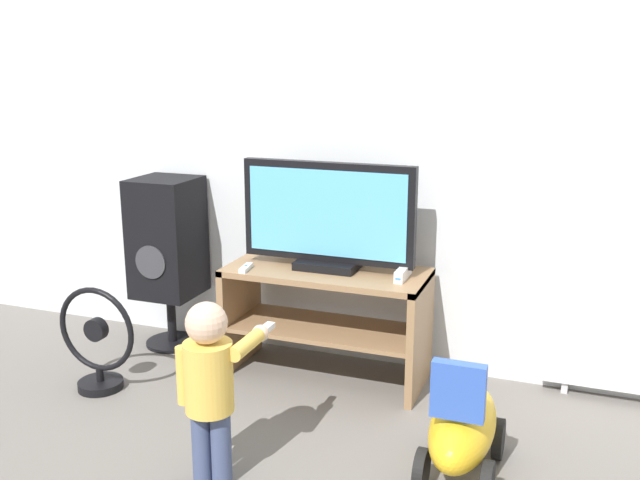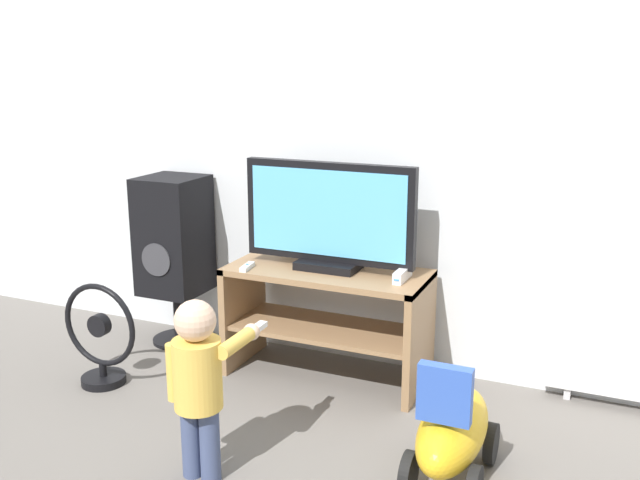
# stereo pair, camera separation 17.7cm
# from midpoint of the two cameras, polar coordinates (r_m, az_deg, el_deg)

# --- Properties ---
(ground_plane) EXTENTS (16.00, 16.00, 0.00)m
(ground_plane) POSITION_cam_midpoint_polar(r_m,az_deg,el_deg) (3.55, 0.58, -12.15)
(ground_plane) COLOR slate
(wall_back) EXTENTS (10.00, 0.06, 2.60)m
(wall_back) POSITION_cam_midpoint_polar(r_m,az_deg,el_deg) (3.67, 3.87, 9.88)
(wall_back) COLOR silver
(wall_back) RESTS_ON ground_plane
(tv_stand) EXTENTS (1.00, 0.44, 0.57)m
(tv_stand) POSITION_cam_midpoint_polar(r_m,az_deg,el_deg) (3.59, 1.98, -5.45)
(tv_stand) COLOR #93704C
(tv_stand) RESTS_ON ground_plane
(television) EXTENTS (0.88, 0.20, 0.53)m
(television) POSITION_cam_midpoint_polar(r_m,az_deg,el_deg) (3.48, 2.17, 1.81)
(television) COLOR black
(television) RESTS_ON tv_stand
(game_console) EXTENTS (0.04, 0.19, 0.05)m
(game_console) POSITION_cam_midpoint_polar(r_m,az_deg,el_deg) (3.39, 8.11, -2.76)
(game_console) COLOR white
(game_console) RESTS_ON tv_stand
(remote_primary) EXTENTS (0.05, 0.13, 0.03)m
(remote_primary) POSITION_cam_midpoint_polar(r_m,az_deg,el_deg) (3.55, -4.43, -2.16)
(remote_primary) COLOR white
(remote_primary) RESTS_ON tv_stand
(child) EXTENTS (0.28, 0.43, 0.73)m
(child) POSITION_cam_midpoint_polar(r_m,az_deg,el_deg) (2.75, -7.78, -10.65)
(child) COLOR #3F4C72
(child) RESTS_ON ground_plane
(speaker_tower) EXTENTS (0.33, 0.35, 0.96)m
(speaker_tower) POSITION_cam_midpoint_polar(r_m,az_deg,el_deg) (4.03, -10.39, 0.11)
(speaker_tower) COLOR black
(speaker_tower) RESTS_ON ground_plane
(floor_fan) EXTENTS (0.43, 0.22, 0.52)m
(floor_fan) POSITION_cam_midpoint_polar(r_m,az_deg,el_deg) (3.69, -15.84, -7.66)
(floor_fan) COLOR black
(floor_fan) RESTS_ON ground_plane
(ride_on_toy) EXTENTS (0.28, 0.61, 0.54)m
(ride_on_toy) POSITION_cam_midpoint_polar(r_m,az_deg,el_deg) (2.88, 12.34, -14.74)
(ride_on_toy) COLOR gold
(ride_on_toy) RESTS_ON ground_plane
(radiator) EXTENTS (0.75, 0.08, 0.61)m
(radiator) POSITION_cam_midpoint_polar(r_m,az_deg,el_deg) (3.60, 25.12, -7.36)
(radiator) COLOR white
(radiator) RESTS_ON ground_plane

